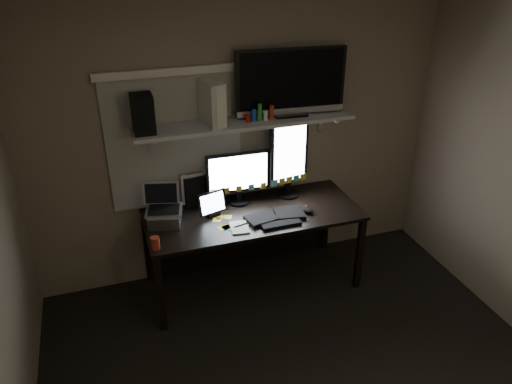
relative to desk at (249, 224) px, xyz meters
name	(u,v)px	position (x,y,z in m)	size (l,w,h in m)	color
ceiling	(353,15)	(0.00, -1.55, 1.95)	(3.60, 3.60, 0.00)	silver
back_wall	(239,139)	(0.00, 0.25, 0.70)	(3.60, 3.60, 0.00)	#796A57
window_blinds	(175,142)	(-0.55, 0.24, 0.75)	(1.10, 0.02, 1.10)	#B3AFA1
desk	(249,224)	(0.00, 0.00, 0.00)	(1.80, 0.75, 0.73)	black
wall_shelf	(245,122)	(0.00, 0.08, 0.91)	(1.80, 0.35, 0.03)	#B0B1AC
monitor_landscape	(238,178)	(-0.06, 0.09, 0.42)	(0.55, 0.06, 0.48)	black
monitor_portrait	(289,158)	(0.39, 0.09, 0.53)	(0.36, 0.07, 0.72)	black
keyboard	(276,216)	(0.15, -0.26, 0.19)	(0.50, 0.20, 0.03)	black
mouse	(308,210)	(0.44, -0.25, 0.20)	(0.08, 0.12, 0.04)	black
notepad	(239,228)	(-0.18, -0.32, 0.18)	(0.14, 0.20, 0.01)	beige
tablet	(212,204)	(-0.33, -0.05, 0.29)	(0.25, 0.10, 0.22)	black
file_sorter	(197,189)	(-0.41, 0.18, 0.32)	(0.23, 0.10, 0.29)	black
laptop	(164,207)	(-0.73, -0.08, 0.34)	(0.29, 0.23, 0.32)	silver
cup	(155,243)	(-0.85, -0.40, 0.23)	(0.07, 0.07, 0.10)	maroon
sticky_notes	(233,221)	(-0.20, -0.20, 0.18)	(0.29, 0.21, 0.00)	gold
tv	(291,83)	(0.39, 0.09, 1.20)	(0.91, 0.16, 0.54)	black
game_console	(212,103)	(-0.26, 0.09, 1.10)	(0.09, 0.28, 0.34)	beige
speaker	(143,114)	(-0.80, 0.06, 1.07)	(0.16, 0.19, 0.29)	black
bottles	(260,112)	(0.11, 0.03, 1.00)	(0.22, 0.05, 0.14)	#A50F0C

